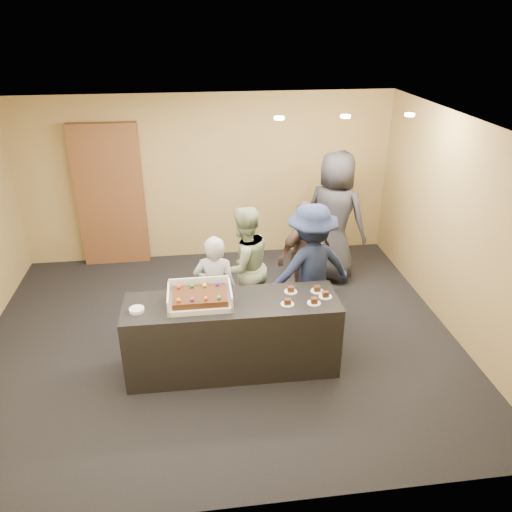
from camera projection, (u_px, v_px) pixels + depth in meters
name	position (u px, v px, depth m)	size (l,w,h in m)	color
room	(217.00, 242.00, 5.87)	(6.04, 6.00, 2.70)	black
serving_counter	(232.00, 335.00, 5.72)	(2.40, 0.70, 0.90)	black
storage_cabinet	(110.00, 196.00, 7.92)	(1.05, 0.15, 2.30)	brown
cake_box	(200.00, 299.00, 5.48)	(0.69, 0.48, 0.20)	white
sheet_cake	(200.00, 296.00, 5.44)	(0.59, 0.41, 0.11)	#33180B
plate_stack	(137.00, 310.00, 5.34)	(0.16, 0.16, 0.04)	white
slice_a	(287.00, 303.00, 5.46)	(0.15, 0.15, 0.07)	white
slice_b	(291.00, 290.00, 5.71)	(0.15, 0.15, 0.07)	white
slice_c	(314.00, 302.00, 5.48)	(0.15, 0.15, 0.07)	white
slice_d	(317.00, 289.00, 5.72)	(0.15, 0.15, 0.07)	white
slice_e	(325.00, 295.00, 5.61)	(0.15, 0.15, 0.07)	white
person_server_grey	(216.00, 291.00, 6.08)	(0.53, 0.35, 1.45)	#A2A2A7
person_sage_man	(244.00, 267.00, 6.45)	(0.80, 0.62, 1.64)	#92A47B
person_navy_man	(311.00, 269.00, 6.31)	(1.11, 0.64, 1.72)	#1A2442
person_brown_extra	(304.00, 253.00, 6.92)	(0.90, 0.38, 1.54)	brown
person_dark_suit	(334.00, 217.00, 7.51)	(0.98, 0.64, 2.01)	#292A2E
ceiling_spotlights	(345.00, 116.00, 5.92)	(1.72, 0.12, 0.03)	#FFEAC6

